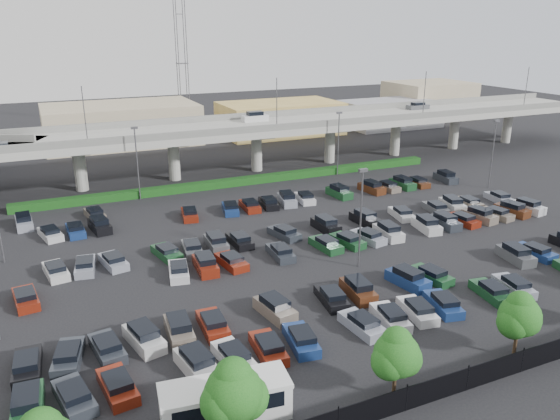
{
  "coord_description": "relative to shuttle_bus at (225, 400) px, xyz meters",
  "views": [
    {
      "loc": [
        -28.24,
        -51.02,
        23.51
      ],
      "look_at": [
        -2.35,
        6.23,
        2.0
      ],
      "focal_mm": 35.0,
      "sensor_mm": 36.0,
      "label": 1
    }
  ],
  "objects": [
    {
      "name": "ground",
      "position": [
        19.71,
        23.94,
        -1.41
      ],
      "size": [
        280.0,
        280.0,
        0.0
      ],
      "primitive_type": "plane",
      "color": "black"
    },
    {
      "name": "overpass",
      "position": [
        19.5,
        55.95,
        5.56
      ],
      "size": [
        150.0,
        13.0,
        15.8
      ],
      "color": "gray",
      "rests_on": "ground"
    },
    {
      "name": "hedge",
      "position": [
        19.71,
        48.94,
        -0.86
      ],
      "size": [
        66.0,
        1.6,
        1.1
      ],
      "primitive_type": "cube",
      "color": "#123B11",
      "rests_on": "ground"
    },
    {
      "name": "fence",
      "position": [
        19.66,
        -4.06,
        -0.51
      ],
      "size": [
        70.0,
        0.1,
        2.0
      ],
      "color": "black",
      "rests_on": "ground"
    },
    {
      "name": "tree_row",
      "position": [
        20.42,
        -2.59,
        2.11
      ],
      "size": [
        65.07,
        3.66,
        5.94
      ],
      "color": "#332316",
      "rests_on": "ground"
    },
    {
      "name": "shuttle_bus",
      "position": [
        0.0,
        0.0,
        0.0
      ],
      "size": [
        8.33,
        3.72,
        2.59
      ],
      "color": "silver",
      "rests_on": "ground"
    },
    {
      "name": "parked_cars",
      "position": [
        19.71,
        20.3,
        -0.78
      ],
      "size": [
        62.88,
        41.65,
        1.67
      ],
      "color": "#194724",
      "rests_on": "ground"
    },
    {
      "name": "light_poles",
      "position": [
        15.59,
        25.94,
        4.83
      ],
      "size": [
        66.9,
        48.38,
        10.3
      ],
      "color": "#4D4C51",
      "rests_on": "ground"
    },
    {
      "name": "distant_buildings",
      "position": [
        32.09,
        85.75,
        2.33
      ],
      "size": [
        138.0,
        24.0,
        9.0
      ],
      "color": "gray",
      "rests_on": "ground"
    },
    {
      "name": "comm_tower",
      "position": [
        23.71,
        97.94,
        14.2
      ],
      "size": [
        2.4,
        2.4,
        30.0
      ],
      "color": "#4D4C51",
      "rests_on": "ground"
    }
  ]
}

